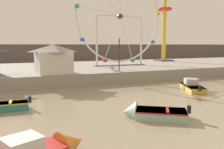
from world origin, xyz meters
The scene contains 8 objects.
quay_promenade centered at (0.00, 28.80, 0.64)m, with size 110.00×18.71×1.27m, color gray.
distant_town_skyline centered at (0.00, 52.25, 2.20)m, with size 140.00×3.00×4.40m, color #564C47.
motorboat_seafoam centered at (-1.79, 7.68, 0.28)m, with size 3.91×3.34×1.46m.
motorboat_mustard_yellow centered at (6.98, 14.12, 0.32)m, with size 3.26×5.01×1.48m.
ferris_wheel_white_frame centered at (5.72, 27.67, 8.19)m, with size 13.41×1.20×13.77m.
drop_tower_yellow_tower centered at (17.50, 33.25, 7.60)m, with size 2.80×2.80×12.52m.
carnival_booth_white_ticket centered at (-4.93, 21.65, 2.87)m, with size 4.12×3.59×3.07m.
promenade_lamp_near centered at (2.26, 20.49, 3.87)m, with size 0.32×0.32×3.98m.
Camera 1 is at (-9.18, -3.94, 4.29)m, focal length 37.89 mm.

